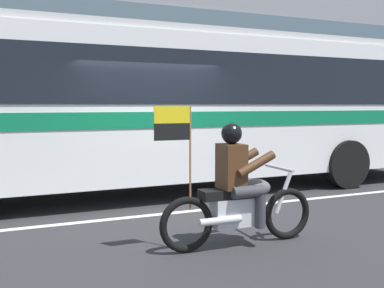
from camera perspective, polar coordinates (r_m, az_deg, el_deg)
ground_plane at (r=7.97m, az=-5.19°, el=-7.97°), size 60.00×60.00×0.00m
sidewalk_curb at (r=12.82m, az=-12.30°, el=-2.76°), size 28.00×3.80×0.15m
lane_center_stripe at (r=7.41m, az=-3.73°, el=-8.92°), size 26.60×0.14×0.01m
transit_bus at (r=9.20m, az=-2.03°, el=5.62°), size 12.63×2.78×3.22m
motorcycle_with_rider at (r=5.68m, az=5.89°, el=-6.39°), size 2.20×0.64×1.78m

